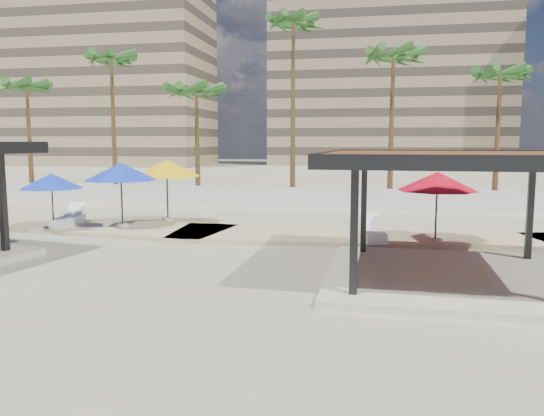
# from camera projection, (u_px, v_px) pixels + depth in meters

# --- Properties ---
(ground) EXTENTS (200.00, 200.00, 0.00)m
(ground) POSITION_uv_depth(u_px,v_px,m) (296.00, 281.00, 14.67)
(ground) COLOR tan
(ground) RESTS_ON ground
(promenade) EXTENTS (44.45, 7.97, 0.24)m
(promenade) POSITION_uv_depth(u_px,v_px,m) (371.00, 234.00, 21.75)
(promenade) COLOR #C6B284
(promenade) RESTS_ON ground
(boundary_wall) EXTENTS (56.00, 0.30, 1.20)m
(boundary_wall) POSITION_uv_depth(u_px,v_px,m) (337.00, 199.00, 30.18)
(boundary_wall) COLOR silver
(boundary_wall) RESTS_ON ground
(building_west) EXTENTS (34.00, 16.00, 32.40)m
(building_west) POSITION_uv_depth(u_px,v_px,m) (103.00, 72.00, 86.91)
(building_west) COLOR #937F60
(building_west) RESTS_ON ground
(building_mid) EXTENTS (38.00, 16.00, 30.40)m
(building_mid) POSITION_uv_depth(u_px,v_px,m) (388.00, 79.00, 88.14)
(building_mid) COLOR #847259
(building_mid) RESTS_ON ground
(pavilion_central) EXTENTS (7.20, 7.20, 3.56)m
(pavilion_central) POSITION_uv_depth(u_px,v_px,m) (454.00, 205.00, 14.39)
(pavilion_central) COLOR beige
(pavilion_central) RESTS_ON ground
(umbrella_a) EXTENTS (3.04, 3.04, 2.33)m
(umbrella_a) POSITION_uv_depth(u_px,v_px,m) (51.00, 181.00, 22.15)
(umbrella_a) COLOR beige
(umbrella_a) RESTS_ON promenade
(umbrella_b) EXTENTS (3.60, 3.60, 2.83)m
(umbrella_b) POSITION_uv_depth(u_px,v_px,m) (167.00, 168.00, 24.47)
(umbrella_b) COLOR beige
(umbrella_b) RESTS_ON promenade
(umbrella_c) EXTENTS (3.41, 3.41, 2.58)m
(umbrella_c) POSITION_uv_depth(u_px,v_px,m) (437.00, 182.00, 19.21)
(umbrella_c) COLOR beige
(umbrella_c) RESTS_ON promenade
(umbrella_f) EXTENTS (3.58, 3.58, 2.76)m
(umbrella_f) POSITION_uv_depth(u_px,v_px,m) (121.00, 172.00, 22.62)
(umbrella_f) COLOR beige
(umbrella_f) RESTS_ON promenade
(lounger_a) EXTENTS (1.16, 2.45, 0.89)m
(lounger_a) POSITION_uv_depth(u_px,v_px,m) (69.00, 220.00, 23.35)
(lounger_a) COLOR white
(lounger_a) RESTS_ON promenade
(lounger_b) EXTENTS (1.05, 2.31, 0.84)m
(lounger_b) POSITION_uv_depth(u_px,v_px,m) (373.00, 234.00, 19.93)
(lounger_b) COLOR white
(lounger_b) RESTS_ON promenade
(palm_a) EXTENTS (3.00, 3.00, 8.38)m
(palm_a) POSITION_uv_depth(u_px,v_px,m) (27.00, 90.00, 35.54)
(palm_a) COLOR brown
(palm_a) RESTS_ON ground
(palm_b) EXTENTS (3.00, 3.00, 10.03)m
(palm_b) POSITION_uv_depth(u_px,v_px,m) (111.00, 65.00, 34.61)
(palm_b) COLOR brown
(palm_b) RESTS_ON ground
(palm_c) EXTENTS (3.00, 3.00, 7.81)m
(palm_c) POSITION_uv_depth(u_px,v_px,m) (196.00, 95.00, 33.16)
(palm_c) COLOR brown
(palm_c) RESTS_ON ground
(palm_d) EXTENTS (3.00, 3.00, 11.92)m
(palm_d) POSITION_uv_depth(u_px,v_px,m) (293.00, 31.00, 32.33)
(palm_d) COLOR brown
(palm_d) RESTS_ON ground
(palm_e) EXTENTS (3.00, 3.00, 9.64)m
(palm_e) POSITION_uv_depth(u_px,v_px,m) (393.00, 62.00, 30.98)
(palm_e) COLOR brown
(palm_e) RESTS_ON ground
(palm_f) EXTENTS (3.00, 3.00, 8.49)m
(palm_f) POSITION_uv_depth(u_px,v_px,m) (500.00, 79.00, 30.18)
(palm_f) COLOR brown
(palm_f) RESTS_ON ground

